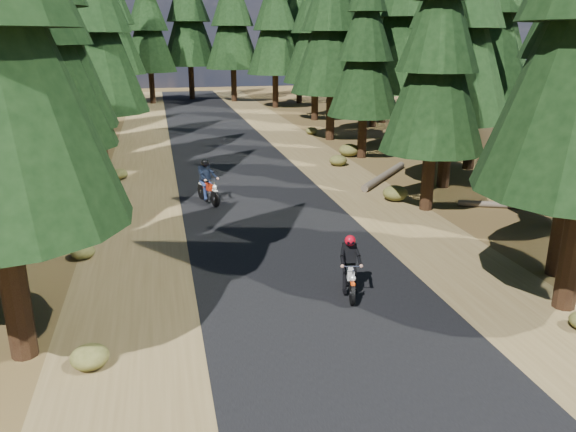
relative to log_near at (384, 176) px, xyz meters
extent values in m
plane|color=#443018|center=(-6.34, -9.27, -0.16)|extent=(120.00, 120.00, 0.00)
cube|color=black|center=(-6.34, -4.27, -0.15)|extent=(6.00, 100.00, 0.01)
cube|color=brown|center=(-10.94, -4.27, -0.16)|extent=(3.20, 100.00, 0.01)
cube|color=brown|center=(-1.74, -4.27, -0.16)|extent=(3.20, 100.00, 0.01)
cylinder|color=black|center=(-12.96, -12.36, 2.69)|extent=(0.53, 0.53, 5.71)
cylinder|color=black|center=(0.42, -11.20, 2.39)|extent=(0.50, 0.50, 5.11)
cylinder|color=black|center=(3.33, -7.79, 2.49)|extent=(0.51, 0.51, 5.29)
cylinder|color=black|center=(-13.60, -3.09, 2.51)|extent=(0.51, 0.51, 5.34)
cone|color=black|center=(-13.60, -3.09, 5.85)|extent=(4.54, 4.54, 6.68)
cylinder|color=black|center=(-0.29, -4.78, 2.10)|extent=(0.48, 0.48, 4.52)
cone|color=black|center=(-0.29, -4.78, 4.92)|extent=(3.84, 3.84, 5.65)
cone|color=black|center=(-0.29, -4.78, 6.96)|extent=(2.94, 2.94, 4.07)
cylinder|color=black|center=(-14.05, -2.30, 3.05)|extent=(0.56, 0.56, 6.43)
cone|color=black|center=(-14.05, -2.30, 7.07)|extent=(5.46, 5.46, 8.03)
cylinder|color=black|center=(1.94, -1.87, 2.76)|extent=(0.53, 0.53, 5.84)
cone|color=black|center=(1.94, -1.87, 6.41)|extent=(4.96, 4.96, 7.30)
cylinder|color=black|center=(4.87, 1.07, 3.06)|extent=(0.56, 0.56, 6.43)
cone|color=black|center=(4.87, 1.07, 7.08)|extent=(5.47, 5.47, 8.04)
cylinder|color=black|center=(-12.70, 4.63, 2.70)|extent=(0.53, 0.53, 5.72)
cone|color=black|center=(-12.70, 4.63, 6.27)|extent=(4.86, 4.86, 7.15)
cylinder|color=black|center=(0.64, 4.80, 2.09)|extent=(0.48, 0.48, 4.51)
cone|color=black|center=(0.64, 4.80, 4.91)|extent=(3.83, 3.83, 5.64)
cone|color=black|center=(0.64, 4.80, 6.94)|extent=(2.93, 2.93, 4.06)
cylinder|color=black|center=(-16.10, 7.58, 3.02)|extent=(0.55, 0.55, 6.37)
cone|color=black|center=(-16.10, 7.58, 7.00)|extent=(5.41, 5.41, 7.96)
cylinder|color=black|center=(4.14, 7.54, 3.08)|extent=(0.56, 0.56, 6.47)
cone|color=black|center=(4.14, 7.54, 7.12)|extent=(5.50, 5.50, 8.09)
cylinder|color=black|center=(-13.34, 11.49, 2.66)|extent=(0.53, 0.53, 5.64)
cone|color=black|center=(-13.34, 11.49, 6.18)|extent=(4.79, 4.79, 7.05)
cylinder|color=black|center=(0.59, 10.47, 2.75)|extent=(0.53, 0.53, 5.83)
cone|color=black|center=(0.59, 10.47, 6.40)|extent=(4.95, 4.95, 7.29)
cylinder|color=black|center=(-17.20, 13.95, 2.56)|extent=(0.52, 0.52, 5.45)
cone|color=black|center=(-17.20, 13.95, 5.97)|extent=(4.63, 4.63, 6.81)
cylinder|color=black|center=(5.18, 14.88, 2.15)|extent=(0.48, 0.48, 4.61)
cone|color=black|center=(5.18, 14.88, 5.03)|extent=(3.92, 3.92, 5.77)
cone|color=black|center=(5.18, 14.88, 7.11)|extent=(3.00, 3.00, 4.15)
cylinder|color=black|center=(-14.46, 18.19, 2.05)|extent=(0.48, 0.48, 4.42)
cone|color=black|center=(-14.46, 18.19, 4.81)|extent=(3.76, 3.76, 5.52)
cone|color=black|center=(-14.46, 18.19, 6.80)|extent=(2.87, 2.87, 3.98)
cylinder|color=black|center=(2.00, 19.15, 2.72)|extent=(0.53, 0.53, 5.76)
cone|color=black|center=(2.00, 19.15, 6.32)|extent=(4.90, 4.90, 7.21)
cylinder|color=black|center=(-18.13, 23.50, 2.21)|extent=(0.49, 0.49, 4.75)
cone|color=black|center=(-18.13, 23.50, 5.18)|extent=(4.04, 4.04, 5.93)
cone|color=black|center=(-18.13, 23.50, 7.32)|extent=(3.09, 3.09, 4.27)
cylinder|color=black|center=(6.68, 22.82, 2.67)|extent=(0.53, 0.53, 5.66)
cone|color=black|center=(6.68, 22.82, 6.21)|extent=(4.81, 4.81, 7.07)
cone|color=black|center=(6.68, 22.82, 8.75)|extent=(3.68, 3.68, 5.09)
cylinder|color=black|center=(6.66, 16.73, 2.84)|extent=(0.54, 0.54, 6.00)
cone|color=black|center=(6.66, 16.73, 6.59)|extent=(5.10, 5.10, 7.50)
cylinder|color=black|center=(8.66, 8.73, 2.64)|extent=(0.52, 0.52, 5.60)
cone|color=black|center=(8.66, 8.73, 6.14)|extent=(4.76, 4.76, 7.00)
cylinder|color=black|center=(-13.34, 27.73, 3.04)|extent=(0.56, 0.56, 6.40)
cone|color=black|center=(-13.34, 27.73, 7.04)|extent=(5.44, 5.44, 8.00)
cylinder|color=black|center=(0.66, 27.73, 2.84)|extent=(0.54, 0.54, 6.00)
cone|color=black|center=(0.66, 27.73, 6.59)|extent=(5.10, 5.10, 7.50)
cylinder|color=black|center=(-16.34, 30.73, 3.24)|extent=(0.57, 0.57, 6.80)
cone|color=black|center=(-16.34, 30.73, 7.49)|extent=(5.78, 5.78, 8.50)
cylinder|color=black|center=(3.66, 30.73, 3.04)|extent=(0.56, 0.56, 6.40)
cone|color=black|center=(3.66, 30.73, 7.04)|extent=(5.44, 5.44, 8.00)
cylinder|color=black|center=(-10.34, 33.73, 2.84)|extent=(0.54, 0.54, 6.00)
cone|color=black|center=(-10.34, 33.73, 6.59)|extent=(5.10, 5.10, 7.50)
cone|color=black|center=(-10.34, 33.73, 9.29)|extent=(3.90, 3.90, 5.40)
cylinder|color=black|center=(-2.34, 33.73, 3.04)|extent=(0.56, 0.56, 6.40)
cone|color=black|center=(-2.34, 33.73, 7.04)|extent=(5.44, 5.44, 8.00)
cylinder|color=black|center=(-6.34, 36.73, 3.24)|extent=(0.57, 0.57, 6.80)
cone|color=black|center=(-6.34, 36.73, 7.49)|extent=(5.78, 5.78, 8.50)
cylinder|color=black|center=(-19.34, 26.73, 2.64)|extent=(0.52, 0.52, 5.60)
cone|color=black|center=(-19.34, 26.73, 6.14)|extent=(4.76, 4.76, 7.00)
cone|color=black|center=(-19.34, 26.73, 8.66)|extent=(3.64, 3.64, 5.04)
cylinder|color=black|center=(6.66, 26.73, 2.84)|extent=(0.54, 0.54, 6.00)
cone|color=black|center=(6.66, 26.73, 6.59)|extent=(5.10, 5.10, 7.50)
cylinder|color=#4C4233|center=(0.00, 0.00, 0.00)|extent=(3.63, 4.12, 0.32)
cylinder|color=#4C4233|center=(3.15, -5.49, -0.04)|extent=(4.12, 1.88, 0.24)
ellipsoid|color=#474C1E|center=(-1.21, 3.17, 0.11)|extent=(0.90, 0.90, 0.54)
ellipsoid|color=#474C1E|center=(-12.40, -7.06, 0.05)|extent=(0.72, 0.72, 0.43)
ellipsoid|color=#474C1E|center=(-11.89, 2.75, 0.07)|extent=(0.78, 0.78, 0.47)
ellipsoid|color=#474C1E|center=(-12.56, -3.26, 0.15)|extent=(1.03, 1.03, 0.62)
ellipsoid|color=#474C1E|center=(-0.94, -3.39, 0.14)|extent=(1.01, 1.01, 0.60)
ellipsoid|color=#474C1E|center=(-0.01, 12.64, 0.08)|extent=(0.80, 0.80, 0.48)
ellipsoid|color=#474C1E|center=(-13.65, 9.44, 0.10)|extent=(0.87, 0.87, 0.52)
ellipsoid|color=#474C1E|center=(-11.60, -13.12, 0.07)|extent=(0.76, 0.76, 0.46)
ellipsoid|color=#474C1E|center=(0.09, 5.26, 0.18)|extent=(1.12, 1.12, 0.67)
cube|color=black|center=(-5.53, -11.16, 0.89)|extent=(0.38, 0.28, 0.50)
sphere|color=red|center=(-5.53, -11.16, 1.25)|extent=(0.33, 0.33, 0.28)
cube|color=black|center=(-8.25, -2.11, 1.02)|extent=(0.44, 0.35, 0.56)
sphere|color=black|center=(-8.25, -2.11, 1.43)|extent=(0.40, 0.40, 0.31)
camera|label=1|loc=(-9.96, -23.45, 6.11)|focal=35.00mm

